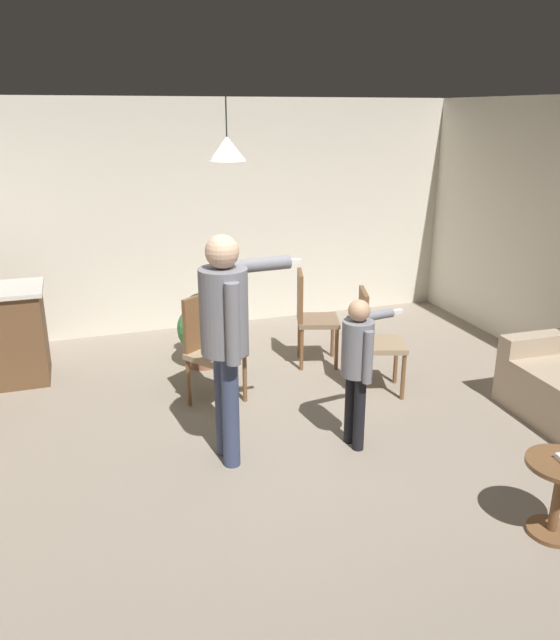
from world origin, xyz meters
TOP-DOWN VIEW (x-y plane):
  - ground at (0.00, 0.00)m, footprint 7.68×7.68m
  - wall_back at (0.00, 3.20)m, footprint 6.40×0.10m
  - side_table_by_couch at (1.22, -1.50)m, footprint 0.44×0.44m
  - person_adult at (-0.50, 0.02)m, footprint 0.85×0.54m
  - person_child at (0.49, -0.10)m, footprint 0.61×0.41m
  - dining_chair_by_counter at (1.08, 0.76)m, footprint 0.53×0.53m
  - dining_chair_near_wall at (0.77, 1.58)m, footprint 0.52×0.52m
  - dining_chair_centre_back at (-0.43, 1.03)m, footprint 0.59×0.59m
  - potted_plant_corner at (-0.33, 1.88)m, footprint 0.52×0.52m
  - ceiling_light_pendant at (-0.19, 1.12)m, footprint 0.32×0.32m

SIDE VIEW (x-z plane):
  - ground at x=0.00m, z-range 0.00..0.00m
  - side_table_by_couch at x=1.22m, z-range 0.07..0.59m
  - potted_plant_corner at x=-0.33m, z-range 0.04..0.83m
  - dining_chair_by_counter at x=1.08m, z-range 0.05..1.05m
  - dining_chair_near_wall at x=0.77m, z-range 0.05..1.05m
  - dining_chair_centre_back at x=-0.43m, z-range 0.05..1.05m
  - person_child at x=0.49m, z-range 0.15..1.37m
  - person_adult at x=-0.50m, z-range 0.21..1.96m
  - wall_back at x=0.00m, z-range 0.00..2.70m
  - ceiling_light_pendant at x=-0.19m, z-range 1.98..2.53m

